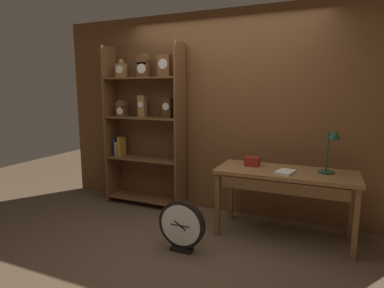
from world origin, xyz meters
TOP-DOWN VIEW (x-y plane):
  - ground_plane at (0.00, 0.00)m, footprint 10.00×10.00m
  - back_wood_panel at (0.00, 1.32)m, footprint 4.80×0.05m
  - bookshelf at (-1.07, 1.14)m, footprint 1.13×0.33m
  - workbench at (0.88, 0.80)m, footprint 1.46×0.61m
  - desk_lamp at (1.31, 0.86)m, footprint 0.21×0.21m
  - toolbox_small at (0.50, 0.91)m, footprint 0.16×0.13m
  - open_repair_manual at (0.89, 0.72)m, footprint 0.21×0.26m
  - round_clock_large at (-0.02, 0.09)m, footprint 0.49×0.11m

SIDE VIEW (x-z plane):
  - ground_plane at x=0.00m, z-range 0.00..0.00m
  - round_clock_large at x=-0.02m, z-range 0.00..0.53m
  - workbench at x=0.88m, z-range 0.29..1.04m
  - open_repair_manual at x=0.89m, z-range 0.75..0.78m
  - toolbox_small at x=0.50m, z-range 0.75..0.85m
  - desk_lamp at x=1.31m, z-range 0.79..1.28m
  - bookshelf at x=-1.07m, z-range 0.05..2.26m
  - back_wood_panel at x=0.00m, z-range 0.00..2.60m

